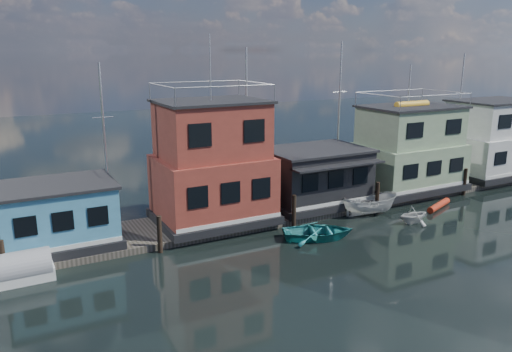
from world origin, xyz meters
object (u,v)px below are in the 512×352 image
red_kayak (439,205)px  houseboat_red (212,165)px  houseboat_white (492,140)px  houseboat_green (409,150)px  houseboat_dark (315,176)px  houseboat_blue (58,215)px  dinghy_white (413,214)px  motorboat (370,205)px  dinghy_teal (318,232)px  tarp_runabout (9,272)px

red_kayak → houseboat_red: bearing=143.1°
houseboat_white → houseboat_green: bearing=180.0°
houseboat_dark → red_kayak: size_ratio=2.30×
houseboat_blue → dinghy_white: size_ratio=2.77×
houseboat_white → red_kayak: (-10.95, -4.36, -3.30)m
motorboat → houseboat_blue: bearing=94.5°
red_kayak → dinghy_teal: bearing=162.7°
houseboat_blue → houseboat_red: 9.69m
houseboat_green → motorboat: 7.73m
houseboat_blue → houseboat_white: (36.50, 0.00, 1.33)m
houseboat_blue → tarp_runabout: 4.45m
houseboat_blue → houseboat_green: houseboat_green is taller
motorboat → red_kayak: size_ratio=1.26×
houseboat_red → motorboat: (10.53, -3.19, -3.32)m
houseboat_dark → houseboat_white: size_ratio=0.88×
houseboat_blue → houseboat_white: houseboat_white is taller
houseboat_blue → motorboat: size_ratio=1.58×
houseboat_green → dinghy_teal: (-12.26, -5.22, -3.10)m
motorboat → dinghy_teal: 6.14m
houseboat_dark → motorboat: size_ratio=1.82×
motorboat → dinghy_white: bearing=-137.2°
tarp_runabout → red_kayak: bearing=-3.2°
houseboat_green → tarp_runabout: (-29.29, -3.08, -2.93)m
houseboat_green → tarp_runabout: houseboat_green is taller
motorboat → dinghy_teal: (-5.79, -2.03, -0.33)m
houseboat_dark → dinghy_teal: size_ratio=1.69×
houseboat_blue → houseboat_red: size_ratio=0.54×
houseboat_red → houseboat_dark: 8.18m
houseboat_blue → tarp_runabout: houseboat_blue is taller
houseboat_dark → tarp_runabout: 20.60m
red_kayak → dinghy_white: bearing=178.4°
houseboat_blue → dinghy_white: (21.51, -5.84, -1.60)m
houseboat_white → houseboat_red: bearing=-180.0°
dinghy_white → tarp_runabout: 24.46m
houseboat_green → motorboat: (-6.47, -3.19, -2.77)m
houseboat_blue → houseboat_green: size_ratio=0.76×
houseboat_white → motorboat: (-16.47, -3.19, -2.75)m
houseboat_white → tarp_runabout: bearing=-175.5°
houseboat_green → dinghy_teal: size_ratio=1.92×
red_kayak → houseboat_blue: bearing=148.6°
dinghy_white → houseboat_red: bearing=66.5°
dinghy_teal → dinghy_white: (7.27, -0.62, 0.16)m
houseboat_green → dinghy_white: (-4.99, -5.84, -2.94)m
houseboat_green → dinghy_white: bearing=-130.5°
houseboat_white → dinghy_teal: 23.07m
houseboat_white → red_kayak: size_ratio=2.61×
dinghy_teal → tarp_runabout: size_ratio=1.06×
houseboat_green → houseboat_white: houseboat_green is taller
houseboat_red → houseboat_dark: houseboat_red is taller
houseboat_red → dinghy_white: 13.81m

